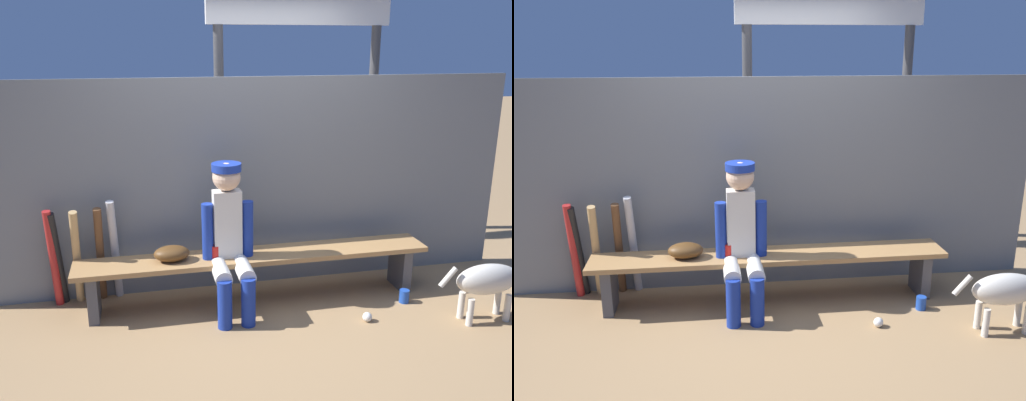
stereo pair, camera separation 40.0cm
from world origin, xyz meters
TOP-DOWN VIEW (x-y plane):
  - ground_plane at (0.00, 0.00)m, footprint 30.00×30.00m
  - chainlink_fence at (0.00, 0.38)m, footprint 4.76×0.03m
  - dugout_bench at (0.00, 0.00)m, footprint 2.88×0.36m
  - player_seated at (-0.23, -0.10)m, footprint 0.41×0.55m
  - baseball_glove at (-0.68, 0.00)m, footprint 0.28×0.20m
  - bat_aluminum_silver at (-1.12, 0.26)m, footprint 0.08×0.24m
  - bat_wood_dark at (-1.24, 0.26)m, footprint 0.09×0.24m
  - bat_wood_tan at (-1.42, 0.22)m, footprint 0.10×0.27m
  - bat_aluminum_black at (-1.56, 0.26)m, footprint 0.10×0.22m
  - bat_aluminum_red at (-1.60, 0.24)m, footprint 0.08×0.18m
  - baseball at (0.76, -0.52)m, footprint 0.07×0.07m
  - cup_on_ground at (1.19, -0.29)m, footprint 0.08×0.08m
  - cup_on_bench at (-0.33, -0.03)m, footprint 0.08×0.08m
  - scoreboard at (0.86, 1.49)m, footprint 2.18×0.27m
  - dog at (1.71, -0.69)m, footprint 0.84×0.20m

SIDE VIEW (x-z plane):
  - ground_plane at x=0.00m, z-range 0.00..0.00m
  - baseball at x=0.76m, z-range 0.00..0.07m
  - cup_on_ground at x=1.19m, z-range 0.00..0.11m
  - dog at x=1.71m, z-range 0.09..0.58m
  - dugout_bench at x=0.00m, z-range 0.13..0.55m
  - bat_aluminum_black at x=-1.56m, z-range 0.00..0.82m
  - bat_wood_dark at x=-1.24m, z-range 0.00..0.84m
  - bat_wood_tan at x=-1.42m, z-range 0.00..0.84m
  - bat_aluminum_red at x=-1.60m, z-range 0.00..0.84m
  - bat_aluminum_silver at x=-1.12m, z-range 0.00..0.89m
  - cup_on_bench at x=-0.33m, z-range 0.42..0.53m
  - baseball_glove at x=-0.68m, z-range 0.42..0.54m
  - player_seated at x=-0.23m, z-range 0.04..1.23m
  - chainlink_fence at x=0.00m, z-range 0.00..1.81m
  - scoreboard at x=0.86m, z-range 0.63..3.82m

